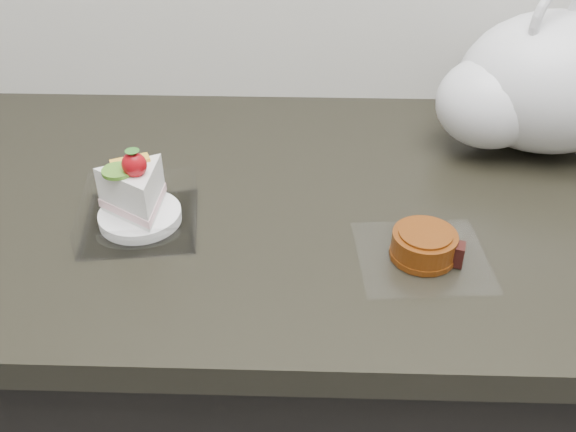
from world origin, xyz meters
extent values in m
cube|color=black|center=(0.00, 1.69, 0.43)|extent=(2.00, 0.60, 0.86)
cube|color=black|center=(0.00, 1.69, 0.88)|extent=(2.04, 0.64, 0.04)
cube|color=white|center=(-0.36, 1.61, 0.90)|extent=(0.16, 0.16, 0.00)
cylinder|color=white|center=(-0.36, 1.61, 0.91)|extent=(0.11, 0.11, 0.01)
ellipsoid|color=red|center=(-0.35, 1.60, 0.99)|extent=(0.03, 0.03, 0.03)
cone|color=#2D7223|center=(-0.35, 1.60, 1.01)|extent=(0.02, 0.02, 0.01)
cylinder|color=#559C2D|center=(-0.38, 1.61, 0.98)|extent=(0.04, 0.04, 0.00)
cube|color=yellow|center=(-0.37, 1.63, 0.98)|extent=(0.05, 0.04, 0.00)
cube|color=white|center=(0.00, 1.55, 0.90)|extent=(0.17, 0.16, 0.00)
cylinder|color=brown|center=(0.00, 1.55, 0.92)|extent=(0.10, 0.10, 0.03)
cylinder|color=brown|center=(0.00, 1.55, 0.91)|extent=(0.10, 0.10, 0.01)
cylinder|color=brown|center=(0.00, 1.55, 0.94)|extent=(0.08, 0.08, 0.00)
cube|color=black|center=(0.03, 1.54, 0.92)|extent=(0.03, 0.02, 0.03)
ellipsoid|color=white|center=(0.22, 1.84, 1.00)|extent=(0.35, 0.31, 0.21)
ellipsoid|color=white|center=(0.13, 1.82, 0.98)|extent=(0.21, 0.20, 0.14)
torus|color=white|center=(0.20, 1.83, 1.10)|extent=(0.10, 0.08, 0.11)
camera|label=1|loc=(-0.15, 0.94, 1.40)|focal=40.00mm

